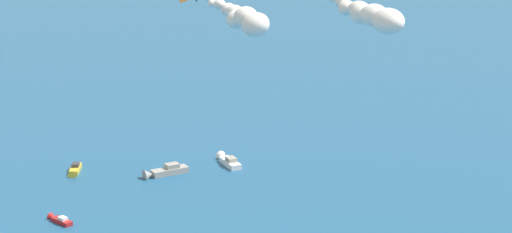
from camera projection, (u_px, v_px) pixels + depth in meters
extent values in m
cube|color=gold|center=(75.00, 169.00, 224.07)|extent=(5.29, 6.38, 1.02)
cone|color=gold|center=(73.00, 174.00, 220.33)|extent=(2.60, 2.49, 2.03)
cube|color=#38383D|center=(76.00, 165.00, 224.28)|extent=(2.60, 2.75, 0.76)
cube|color=#B21E1E|center=(62.00, 221.00, 193.36)|extent=(2.72, 5.46, 0.84)
cone|color=#B21E1E|center=(52.00, 217.00, 195.43)|extent=(1.91, 1.66, 1.67)
cube|color=silver|center=(63.00, 218.00, 192.91)|extent=(1.69, 2.07, 0.63)
cube|color=#9E9993|center=(170.00, 171.00, 221.99)|extent=(8.96, 3.67, 1.40)
cone|color=#9E9993|center=(149.00, 175.00, 219.44)|extent=(2.51, 3.01, 2.79)
cube|color=gray|center=(172.00, 166.00, 221.96)|extent=(3.27, 2.53, 1.05)
cube|color=white|center=(230.00, 163.00, 227.81)|extent=(4.06, 8.36, 1.28)
cone|color=white|center=(222.00, 157.00, 232.10)|extent=(2.91, 2.51, 2.56)
cube|color=gray|center=(231.00, 159.00, 226.98)|extent=(2.55, 3.15, 0.96)
cylinder|color=black|center=(196.00, 0.00, 155.00)|extent=(0.48, 0.66, 0.61)
ellipsoid|color=silver|center=(212.00, 3.00, 146.35)|extent=(2.30, 2.56, 1.56)
ellipsoid|color=silver|center=(220.00, 4.00, 143.07)|extent=(2.92, 3.38, 1.94)
ellipsoid|color=silver|center=(228.00, 9.00, 140.01)|extent=(3.40, 3.46, 2.44)
ellipsoid|color=silver|center=(235.00, 12.00, 136.75)|extent=(3.94, 4.39, 2.68)
ellipsoid|color=silver|center=(237.00, 19.00, 133.46)|extent=(4.80, 5.13, 3.34)
ellipsoid|color=silver|center=(246.00, 17.00, 130.04)|extent=(5.30, 5.82, 3.63)
ellipsoid|color=silver|center=(255.00, 25.00, 127.04)|extent=(5.83, 5.86, 4.21)
ellipsoid|color=silver|center=(342.00, 2.00, 148.59)|extent=(3.36, 3.38, 2.43)
ellipsoid|color=silver|center=(346.00, 8.00, 145.29)|extent=(4.19, 4.40, 2.95)
ellipsoid|color=silver|center=(359.00, 10.00, 142.15)|extent=(5.10, 5.97, 3.36)
ellipsoid|color=silver|center=(362.00, 14.00, 138.68)|extent=(5.29, 5.32, 3.81)
ellipsoid|color=silver|center=(374.00, 15.00, 135.41)|extent=(6.03, 6.63, 4.14)
ellipsoid|color=silver|center=(388.00, 21.00, 132.42)|extent=(6.97, 8.20, 4.58)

